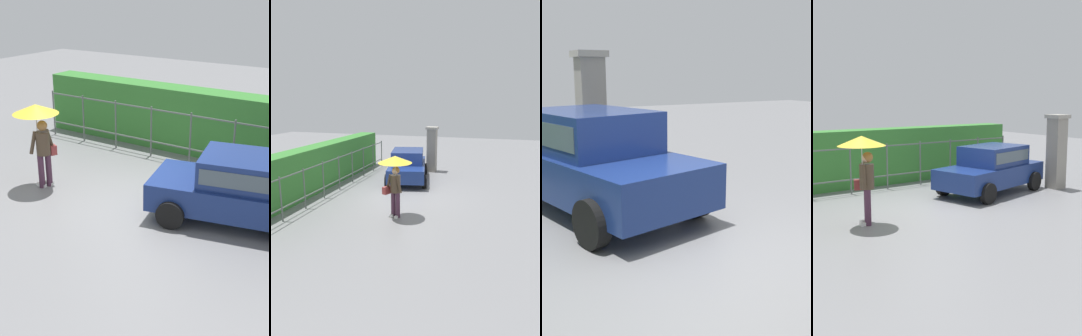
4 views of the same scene
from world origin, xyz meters
The scene contains 6 objects.
ground_plane centered at (0.00, 0.00, 0.00)m, with size 40.00×40.00×0.00m, color slate.
car centered at (2.40, 0.54, 0.80)m, with size 3.97×2.50×1.48m.
pedestrian centered at (-2.41, -0.45, 1.63)m, with size 1.10×1.10×2.11m.
gate_pillar centered at (4.58, -0.17, 1.24)m, with size 0.60×0.60×2.42m.
fence_section centered at (-0.01, 2.92, 0.83)m, with size 10.21×0.05×1.50m.
hedge_row centered at (-0.01, 3.94, 0.95)m, with size 11.16×0.90×1.90m, color #387F33.
Camera 4 is at (-6.73, -9.77, 2.97)m, focal length 47.37 mm.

